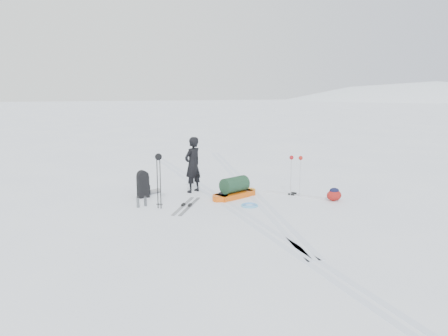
{
  "coord_description": "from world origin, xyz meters",
  "views": [
    {
      "loc": [
        -3.51,
        -11.81,
        3.21
      ],
      "look_at": [
        0.09,
        -0.08,
        0.95
      ],
      "focal_mm": 35.0,
      "sensor_mm": 36.0,
      "label": 1
    }
  ],
  "objects_px": {
    "pulk_sled": "(235,190)",
    "expedition_rucksack": "(144,185)",
    "ski_poles_black": "(159,164)",
    "skier": "(193,165)"
  },
  "relations": [
    {
      "from": "skier",
      "to": "expedition_rucksack",
      "type": "bearing_deg",
      "value": -26.54
    },
    {
      "from": "expedition_rucksack",
      "to": "ski_poles_black",
      "type": "relative_size",
      "value": 0.54
    },
    {
      "from": "skier",
      "to": "pulk_sled",
      "type": "height_order",
      "value": "skier"
    },
    {
      "from": "pulk_sled",
      "to": "expedition_rucksack",
      "type": "xyz_separation_m",
      "value": [
        -2.55,
        0.83,
        0.14
      ]
    },
    {
      "from": "pulk_sled",
      "to": "expedition_rucksack",
      "type": "height_order",
      "value": "expedition_rucksack"
    },
    {
      "from": "skier",
      "to": "ski_poles_black",
      "type": "bearing_deg",
      "value": 16.69
    },
    {
      "from": "expedition_rucksack",
      "to": "ski_poles_black",
      "type": "xyz_separation_m",
      "value": [
        0.24,
        -1.37,
        0.85
      ]
    },
    {
      "from": "skier",
      "to": "ski_poles_black",
      "type": "height_order",
      "value": "skier"
    },
    {
      "from": "pulk_sled",
      "to": "skier",
      "type": "bearing_deg",
      "value": 108.61
    },
    {
      "from": "pulk_sled",
      "to": "ski_poles_black",
      "type": "relative_size",
      "value": 1.1
    }
  ]
}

